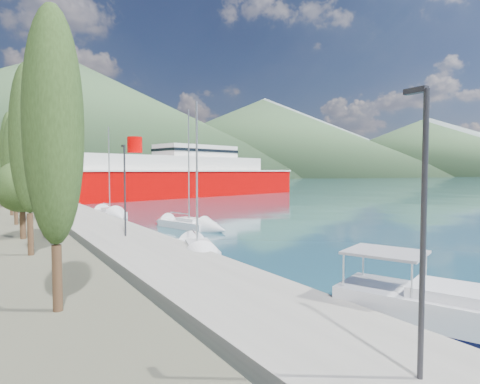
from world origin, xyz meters
TOP-DOWN VIEW (x-y plane):
  - ground at (0.00, 120.00)m, footprint 1400.00×1400.00m
  - quay at (-9.00, 26.00)m, footprint 5.00×88.00m
  - hills_far at (138.59, 618.73)m, footprint 1480.00×900.00m
  - hills_near at (98.04, 372.50)m, footprint 1010.00×520.00m
  - tree_row at (-14.82, 33.04)m, footprint 4.09×64.90m
  - lamp_posts at (-9.00, 14.48)m, footprint 0.15×45.09m
  - sailboat_near at (-6.51, 7.81)m, footprint 4.17×7.31m
  - sailboat_mid at (-1.06, 18.79)m, footprint 4.15×8.22m
  - sailboat_far at (-5.32, 31.20)m, footprint 2.74×7.53m
  - ferry at (14.70, 62.99)m, footprint 62.03×26.36m

SIDE VIEW (x-z plane):
  - ground at x=0.00m, z-range 0.00..0.00m
  - sailboat_near at x=-6.51m, z-range -4.76..5.31m
  - sailboat_mid at x=-1.06m, z-range -5.44..6.00m
  - sailboat_far at x=-5.32m, z-range -5.15..5.77m
  - quay at x=-9.00m, z-range 0.00..0.80m
  - ferry at x=14.70m, z-range -2.36..9.70m
  - lamp_posts at x=-9.00m, z-range 1.05..7.11m
  - tree_row at x=-14.82m, z-range 0.25..11.56m
  - hills_near at x=98.04m, z-range -8.32..106.68m
  - hills_far at x=138.59m, z-range -12.61..167.39m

